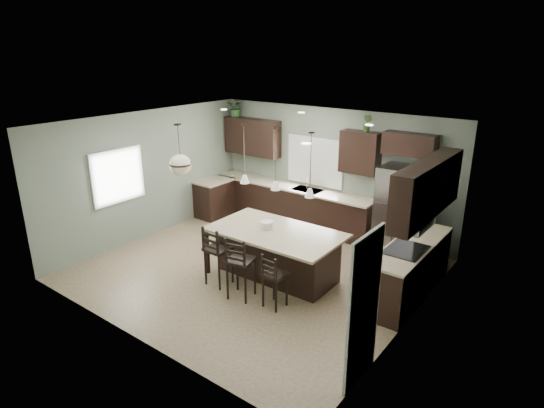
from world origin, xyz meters
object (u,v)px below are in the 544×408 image
(bar_stool_center, at_px, (241,267))
(plant_back_left, at_px, (236,108))
(bar_stool_left, at_px, (218,255))
(bar_stool_right, at_px, (275,280))
(serving_dish, at_px, (267,225))
(refrigerator, at_px, (401,212))
(kitchen_island, at_px, (275,254))

(bar_stool_center, relative_size, plant_back_left, 2.46)
(bar_stool_left, bearing_deg, bar_stool_center, -9.84)
(bar_stool_right, bearing_deg, bar_stool_left, -177.26)
(bar_stool_right, relative_size, plant_back_left, 2.07)
(serving_dish, distance_m, bar_stool_center, 1.03)
(refrigerator, bearing_deg, plant_back_left, 177.23)
(bar_stool_left, height_order, bar_stool_center, bar_stool_center)
(serving_dish, distance_m, bar_stool_left, 1.03)
(bar_stool_center, bearing_deg, refrigerator, 54.00)
(refrigerator, height_order, plant_back_left, plant_back_left)
(bar_stool_left, relative_size, bar_stool_center, 0.99)
(bar_stool_center, xyz_separation_m, bar_stool_right, (0.63, 0.10, -0.09))
(bar_stool_left, bearing_deg, bar_stool_right, -0.05)
(bar_stool_left, bearing_deg, kitchen_island, 51.09)
(kitchen_island, bearing_deg, refrigerator, 58.18)
(bar_stool_left, distance_m, plant_back_left, 4.65)
(plant_back_left, bearing_deg, bar_stool_left, -53.88)
(kitchen_island, distance_m, plant_back_left, 4.57)
(bar_stool_left, xyz_separation_m, bar_stool_center, (0.62, -0.11, 0.00))
(refrigerator, distance_m, kitchen_island, 2.77)
(bar_stool_center, distance_m, plant_back_left, 5.08)
(refrigerator, bearing_deg, kitchen_island, -121.26)
(serving_dish, bearing_deg, plant_back_left, 138.77)
(refrigerator, bearing_deg, bar_stool_left, -123.45)
(bar_stool_right, bearing_deg, kitchen_island, 129.18)
(bar_stool_center, bearing_deg, bar_stool_left, 157.97)
(kitchen_island, xyz_separation_m, bar_stool_left, (-0.66, -0.81, 0.10))
(serving_dish, distance_m, plant_back_left, 4.21)
(serving_dish, height_order, plant_back_left, plant_back_left)
(bar_stool_left, distance_m, bar_stool_center, 0.63)
(refrigerator, xyz_separation_m, bar_stool_left, (-2.08, -3.14, -0.36))
(refrigerator, height_order, bar_stool_center, refrigerator)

